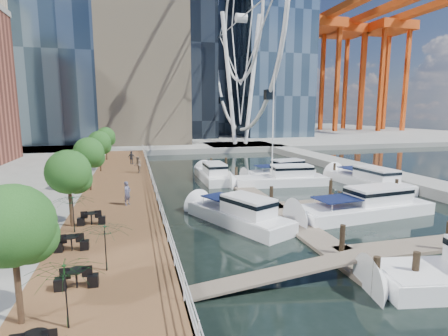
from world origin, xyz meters
TOP-DOWN VIEW (x-y plane):
  - ground at (0.00, 0.00)m, footprint 520.00×520.00m
  - boardwalk at (-9.00, 15.00)m, footprint 6.00×60.00m
  - seawall at (-6.00, 15.00)m, footprint 0.25×60.00m
  - land_far at (0.00, 102.00)m, footprint 200.00×114.00m
  - breakwater at (20.00, 20.00)m, footprint 4.00×60.00m
  - pier at (14.00, 52.00)m, footprint 14.00×12.00m
  - railing at (-6.10, 15.00)m, footprint 0.10×60.00m
  - floating_docks at (7.97, 9.98)m, footprint 16.00×34.00m
  - ferris_wheel at (14.00, 52.00)m, footprint 5.80×45.60m
  - port_cranes at (67.67, 95.67)m, footprint 40.00×52.00m
  - street_trees at (-11.40, 14.00)m, footprint 2.60×42.60m
  - cafe_tables at (-10.40, -2.00)m, footprint 2.50×13.70m
  - yacht_foreground at (8.88, 4.20)m, footprint 12.12×4.35m
  - pedestrian_near at (-8.24, 8.15)m, footprint 0.73×0.76m
  - pedestrian_mid at (-7.30, 21.75)m, footprint 0.76×0.94m
  - pedestrian_far at (-7.95, 28.58)m, footprint 1.09×0.81m
  - moored_yachts at (7.16, 13.49)m, footprint 21.74×34.00m
  - cafe_seating at (-10.00, -2.34)m, footprint 4.74×12.31m

SIDE VIEW (x-z plane):
  - ground at x=0.00m, z-range 0.00..0.00m
  - yacht_foreground at x=8.88m, z-range -1.07..1.07m
  - moored_yachts at x=7.16m, z-range -5.75..5.75m
  - floating_docks at x=7.97m, z-range -0.81..1.79m
  - boardwalk at x=-9.00m, z-range 0.00..1.00m
  - seawall at x=-6.00m, z-range 0.00..1.00m
  - land_far at x=0.00m, z-range 0.00..1.00m
  - breakwater at x=20.00m, z-range 0.00..1.00m
  - pier at x=14.00m, z-range 0.00..1.00m
  - cafe_tables at x=-10.40m, z-range 1.00..1.74m
  - railing at x=-6.10m, z-range 1.00..2.05m
  - pedestrian_far at x=-7.95m, z-range 1.00..2.71m
  - pedestrian_near at x=-8.24m, z-range 1.00..2.75m
  - pedestrian_mid at x=-7.30m, z-range 1.00..2.84m
  - cafe_seating at x=-10.00m, z-range 0.97..3.19m
  - street_trees at x=-11.40m, z-range 1.99..6.59m
  - port_cranes at x=67.67m, z-range 1.00..39.00m
  - ferris_wheel at x=14.00m, z-range 2.02..49.82m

